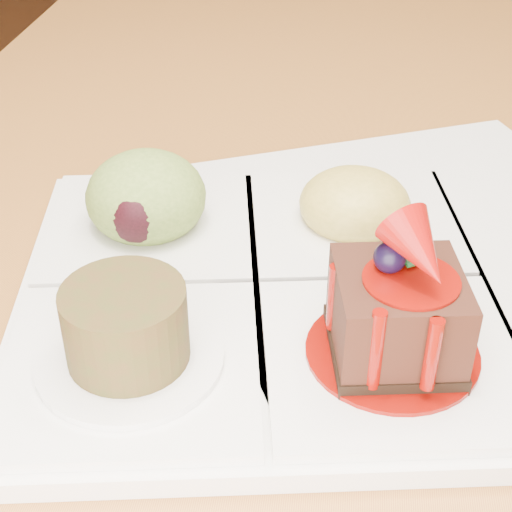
# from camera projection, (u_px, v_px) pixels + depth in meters

# --- Properties ---
(dining_table) EXTENTS (1.00, 1.80, 0.75)m
(dining_table) POSITION_uv_depth(u_px,v_px,m) (481.00, 146.00, 0.79)
(dining_table) COLOR #A06C29
(dining_table) RESTS_ON ground
(sampler_plate) EXTENTS (0.32, 0.32, 0.11)m
(sampler_plate) POSITION_uv_depth(u_px,v_px,m) (252.00, 271.00, 0.46)
(sampler_plate) COLOR silver
(sampler_plate) RESTS_ON dining_table
(second_plate) EXTENTS (0.37, 0.37, 0.01)m
(second_plate) POSITION_uv_depth(u_px,v_px,m) (422.00, 244.00, 0.51)
(second_plate) COLOR silver
(second_plate) RESTS_ON dining_table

